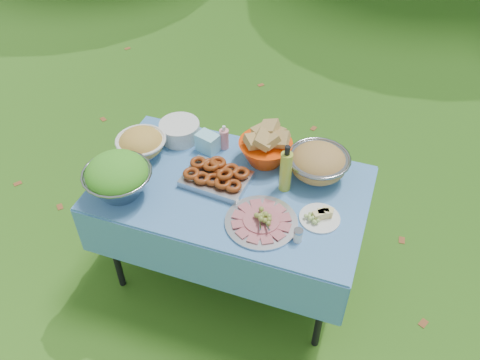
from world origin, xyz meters
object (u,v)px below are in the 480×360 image
at_px(salad_bowl, 117,177).
at_px(charcuterie_platter, 261,217).
at_px(picnic_table, 232,232).
at_px(plate_stack, 180,131).
at_px(pasta_bowl_steel, 318,162).
at_px(bread_bowl, 265,147).
at_px(oil_bottle, 286,168).

xyz_separation_m(salad_bowl, charcuterie_platter, (0.77, 0.04, -0.08)).
xyz_separation_m(picnic_table, salad_bowl, (-0.54, -0.24, 0.50)).
bearing_deg(salad_bowl, plate_stack, 78.72).
xyz_separation_m(pasta_bowl_steel, charcuterie_platter, (-0.18, -0.44, -0.05)).
bearing_deg(pasta_bowl_steel, salad_bowl, -153.01).
bearing_deg(bread_bowl, picnic_table, -112.40).
bearing_deg(charcuterie_platter, picnic_table, 140.20).
bearing_deg(bread_bowl, pasta_bowl_steel, -3.62).
distance_m(salad_bowl, plate_stack, 0.55).
height_order(picnic_table, charcuterie_platter, charcuterie_platter).
bearing_deg(oil_bottle, charcuterie_platter, -98.35).
bearing_deg(plate_stack, charcuterie_platter, -36.45).
distance_m(bread_bowl, oil_bottle, 0.25).
bearing_deg(bread_bowl, charcuterie_platter, -74.91).
relative_size(picnic_table, charcuterie_platter, 3.93).
xyz_separation_m(plate_stack, charcuterie_platter, (0.67, -0.49, -0.01)).
height_order(plate_stack, pasta_bowl_steel, pasta_bowl_steel).
bearing_deg(pasta_bowl_steel, bread_bowl, 176.38).
relative_size(picnic_table, bread_bowl, 4.80).
height_order(pasta_bowl_steel, oil_bottle, oil_bottle).
bearing_deg(salad_bowl, oil_bottle, 21.74).
distance_m(bread_bowl, charcuterie_platter, 0.48).
relative_size(picnic_table, salad_bowl, 4.04).
bearing_deg(picnic_table, bread_bowl, 67.60).
bearing_deg(pasta_bowl_steel, charcuterie_platter, -112.33).
height_order(plate_stack, charcuterie_platter, plate_stack).
relative_size(bread_bowl, charcuterie_platter, 0.82).
bearing_deg(oil_bottle, salad_bowl, -158.26).
distance_m(picnic_table, pasta_bowl_steel, 0.68).
bearing_deg(charcuterie_platter, salad_bowl, -176.81).
distance_m(salad_bowl, bread_bowl, 0.82).
height_order(bread_bowl, charcuterie_platter, bread_bowl).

